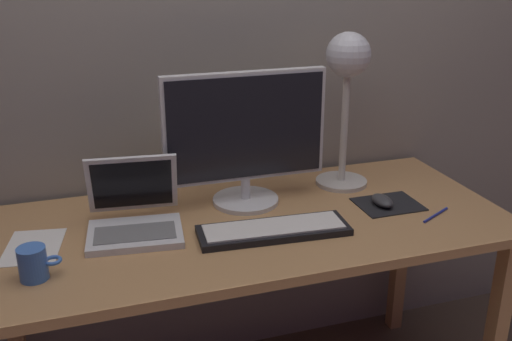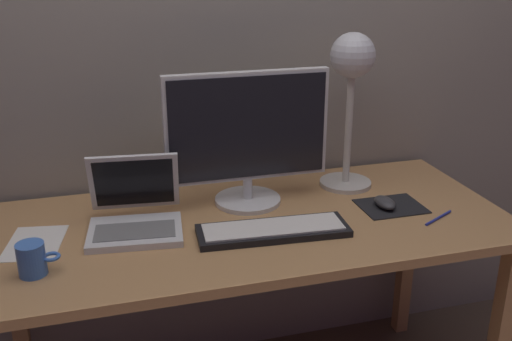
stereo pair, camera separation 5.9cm
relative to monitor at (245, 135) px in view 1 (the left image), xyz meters
name	(u,v)px [view 1 (the left image)]	position (x,y,z in m)	size (l,w,h in m)	color
back_wall	(212,18)	(-0.03, 0.27, 0.33)	(4.80, 0.06, 2.60)	gray
desk	(248,244)	(-0.03, -0.13, -0.31)	(1.60, 0.70, 0.74)	tan
monitor	(245,135)	(0.00, 0.00, 0.00)	(0.52, 0.21, 0.43)	silver
keyboard_main	(274,230)	(0.01, -0.24, -0.22)	(0.45, 0.17, 0.03)	black
laptop	(134,210)	(-0.37, -0.08, -0.17)	(0.29, 0.29, 0.21)	silver
desk_lamp	(347,75)	(0.37, 0.05, 0.16)	(0.18, 0.18, 0.53)	beige
mousepad	(388,204)	(0.43, -0.16, -0.23)	(0.20, 0.16, 0.00)	black
mouse	(382,201)	(0.41, -0.16, -0.21)	(0.06, 0.10, 0.03)	#38383A
coffee_mug	(34,263)	(-0.64, -0.29, -0.19)	(0.11, 0.07, 0.09)	#3F72CC
paper_sheet_near_mouse	(33,247)	(-0.65, -0.11, -0.23)	(0.15, 0.21, 0.00)	white
pen	(436,215)	(0.53, -0.28, -0.23)	(0.01, 0.01, 0.14)	#2633A5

